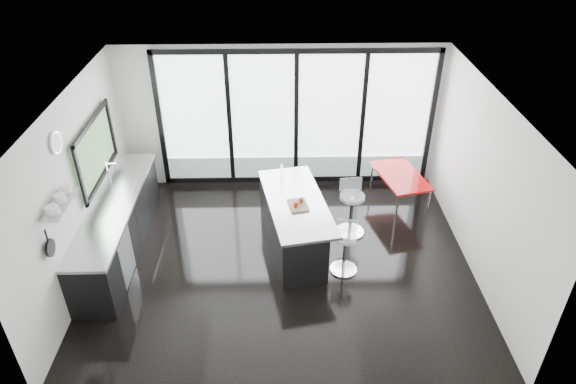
{
  "coord_description": "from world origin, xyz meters",
  "views": [
    {
      "loc": [
        -0.04,
        -6.38,
        5.45
      ],
      "look_at": [
        0.1,
        0.3,
        1.15
      ],
      "focal_mm": 32.0,
      "sensor_mm": 36.0,
      "label": 1
    }
  ],
  "objects_px": {
    "island": "(292,223)",
    "bar_stool_far": "(351,214)",
    "bar_stool_near": "(345,253)",
    "red_table": "(399,190)"
  },
  "relations": [
    {
      "from": "bar_stool_near",
      "to": "red_table",
      "type": "height_order",
      "value": "bar_stool_near"
    },
    {
      "from": "island",
      "to": "bar_stool_near",
      "type": "xyz_separation_m",
      "value": [
        0.8,
        -0.67,
        -0.11
      ]
    },
    {
      "from": "bar_stool_near",
      "to": "bar_stool_far",
      "type": "bearing_deg",
      "value": 88.64
    },
    {
      "from": "island",
      "to": "bar_stool_far",
      "type": "xyz_separation_m",
      "value": [
        1.02,
        0.31,
        -0.05
      ]
    },
    {
      "from": "island",
      "to": "bar_stool_far",
      "type": "height_order",
      "value": "island"
    },
    {
      "from": "red_table",
      "to": "bar_stool_near",
      "type": "bearing_deg",
      "value": -123.82
    },
    {
      "from": "island",
      "to": "red_table",
      "type": "relative_size",
      "value": 1.84
    },
    {
      "from": "bar_stool_near",
      "to": "bar_stool_far",
      "type": "height_order",
      "value": "bar_stool_far"
    },
    {
      "from": "island",
      "to": "bar_stool_far",
      "type": "bearing_deg",
      "value": 16.91
    },
    {
      "from": "bar_stool_far",
      "to": "red_table",
      "type": "height_order",
      "value": "bar_stool_far"
    }
  ]
}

